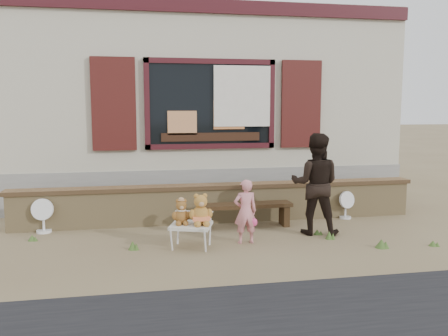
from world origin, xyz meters
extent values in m
plane|color=brown|center=(0.00, 0.00, 0.00)|extent=(80.00, 80.00, 0.00)
cube|color=#A09881|center=(0.00, 4.50, 2.40)|extent=(8.00, 5.00, 3.20)
cube|color=gray|center=(0.00, 4.50, 0.40)|extent=(8.04, 5.04, 0.80)
cube|color=black|center=(0.00, 1.97, 2.05)|extent=(2.30, 0.04, 1.50)
cube|color=#3B1116|center=(0.00, 1.95, 2.85)|extent=(2.50, 0.08, 0.10)
cube|color=#3B1116|center=(0.00, 1.95, 1.25)|extent=(2.50, 0.08, 0.10)
cube|color=#3B1116|center=(-1.20, 1.95, 2.05)|extent=(0.10, 0.08, 1.70)
cube|color=#3B1116|center=(1.20, 1.95, 2.05)|extent=(0.10, 0.08, 1.70)
cube|color=#3B1510|center=(-1.80, 1.94, 2.05)|extent=(0.80, 0.07, 1.70)
cube|color=#3B1510|center=(1.80, 1.94, 2.05)|extent=(0.80, 0.07, 1.70)
cube|color=silver|center=(0.60, 1.90, 2.20)|extent=(1.10, 0.02, 1.15)
cube|color=#3B1116|center=(0.00, 1.98, 3.85)|extent=(8.00, 0.12, 0.25)
cube|color=black|center=(0.00, 1.94, 1.43)|extent=(1.90, 0.06, 0.16)
cube|color=tan|center=(-0.55, 1.94, 1.70)|extent=(0.55, 0.06, 0.45)
cube|color=#E08447|center=(0.35, 1.94, 1.85)|extent=(0.60, 0.06, 0.55)
cube|color=tan|center=(0.00, 1.00, 0.30)|extent=(7.00, 0.30, 0.60)
cube|color=brown|center=(0.00, 1.00, 0.63)|extent=(7.10, 0.36, 0.07)
cube|color=black|center=(0.34, 0.52, 0.38)|extent=(1.59, 0.36, 0.06)
cube|color=black|center=(-0.36, 0.51, 0.17)|extent=(0.10, 0.30, 0.34)
cube|color=black|center=(1.03, 0.53, 0.17)|extent=(0.10, 0.30, 0.34)
cube|color=beige|center=(-0.68, -0.45, 0.32)|extent=(0.69, 0.65, 0.04)
cylinder|color=silver|center=(-0.97, -0.59, 0.15)|extent=(0.03, 0.03, 0.30)
cylinder|color=silver|center=(-0.52, -0.73, 0.15)|extent=(0.03, 0.03, 0.30)
cylinder|color=silver|center=(-0.84, -0.18, 0.15)|extent=(0.03, 0.03, 0.30)
cylinder|color=silver|center=(-0.38, -0.32, 0.15)|extent=(0.03, 0.03, 0.30)
imported|color=pink|center=(0.14, -0.37, 0.48)|extent=(0.35, 0.24, 0.96)
imported|color=black|center=(1.34, -0.06, 0.80)|extent=(0.95, 0.86, 1.60)
cylinder|color=white|center=(-2.91, 0.80, 0.02)|extent=(0.24, 0.24, 0.04)
cylinder|color=white|center=(-2.91, 0.80, 0.17)|extent=(0.04, 0.04, 0.30)
cylinder|color=white|center=(-2.91, 0.80, 0.39)|extent=(0.35, 0.15, 0.35)
cylinder|color=silver|center=(2.27, 0.80, 0.02)|extent=(0.21, 0.21, 0.04)
cylinder|color=silver|center=(2.27, 0.80, 0.15)|extent=(0.03, 0.03, 0.27)
cylinder|color=silver|center=(2.27, 0.80, 0.35)|extent=(0.32, 0.18, 0.31)
cone|color=#405E25|center=(-1.50, -0.40, 0.06)|extent=(0.13, 0.13, 0.13)
cone|color=#405E25|center=(-3.00, 0.34, 0.04)|extent=(0.13, 0.13, 0.09)
cone|color=#405E25|center=(2.78, -1.03, 0.04)|extent=(0.12, 0.12, 0.08)
cone|color=#405E25|center=(2.00, -0.97, 0.06)|extent=(0.18, 0.18, 0.13)
cone|color=#405E25|center=(1.44, -0.41, 0.06)|extent=(0.12, 0.12, 0.12)
cone|color=#405E25|center=(1.36, -0.13, 0.04)|extent=(0.11, 0.11, 0.08)
camera|label=1|loc=(-1.44, -7.01, 2.02)|focal=38.00mm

